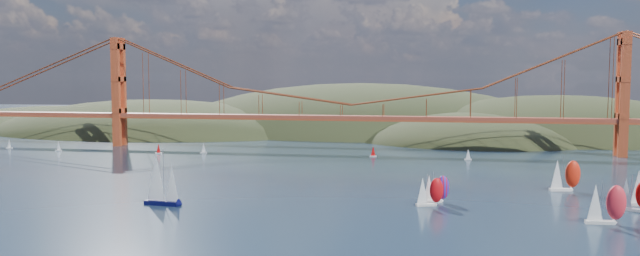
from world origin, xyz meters
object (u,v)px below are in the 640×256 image
(sloop_navy, at_px, (161,180))
(racer_3, at_px, (565,175))
(racer_1, at_px, (605,203))
(racer_rwb, at_px, (436,188))
(racer_2, at_px, (634,194))
(racer_0, at_px, (429,191))

(sloop_navy, bearing_deg, racer_3, 26.57)
(racer_1, bearing_deg, racer_rwb, 149.06)
(sloop_navy, relative_size, racer_3, 1.45)
(racer_2, relative_size, racer_rwb, 1.12)
(racer_0, relative_size, racer_3, 0.81)
(racer_rwb, bearing_deg, racer_3, 23.30)
(racer_3, relative_size, racer_rwb, 1.26)
(racer_1, bearing_deg, racer_3, 85.75)
(sloop_navy, bearing_deg, racer_0, 15.48)
(racer_1, xyz_separation_m, racer_3, (-0.91, 43.91, 0.03))
(racer_0, distance_m, racer_rwb, 5.90)
(racer_1, relative_size, racer_rwb, 1.25)
(sloop_navy, distance_m, racer_0, 73.65)
(racer_0, distance_m, racer_1, 43.81)
(racer_0, relative_size, racer_rwb, 1.02)
(racer_rwb, bearing_deg, racer_2, -11.95)
(racer_2, xyz_separation_m, racer_rwb, (-51.28, 2.53, -0.48))
(sloop_navy, distance_m, racer_rwb, 76.44)
(sloop_navy, xyz_separation_m, racer_rwb, (74.27, 17.86, -2.88))
(racer_0, bearing_deg, sloop_navy, 170.52)
(racer_3, bearing_deg, racer_0, -154.33)
(sloop_navy, height_order, racer_1, sloop_navy)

